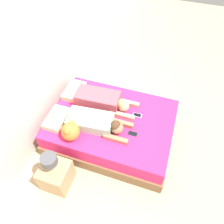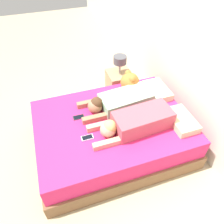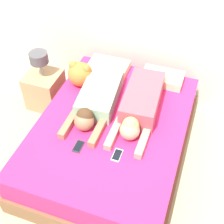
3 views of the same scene
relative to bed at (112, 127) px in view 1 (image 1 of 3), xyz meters
The scene contains 11 objects.
ground_plane 0.25m from the bed, ahead, with size 12.00×12.00×0.00m, color tan.
wall_back 1.57m from the bed, 90.00° to the left, with size 12.00×0.06×2.60m.
bed is the anchor object (origin of this frame).
pillow_head_left 0.93m from the bed, 111.91° to the left, with size 0.47×0.28×0.10m.
pillow_head_right 0.93m from the bed, 68.09° to the left, with size 0.47×0.28×0.10m.
person_left 0.45m from the bed, 144.60° to the left, with size 0.43×1.02×0.23m.
person_right 0.49m from the bed, 45.66° to the left, with size 0.39×1.05×0.23m.
cell_phone_left 0.52m from the bed, 115.80° to the right, with size 0.08×0.15×0.01m.
cell_phone_right 0.49m from the bed, 64.11° to the right, with size 0.08×0.15×0.01m.
plush_toy 0.82m from the bed, 139.49° to the left, with size 0.28×0.28×0.29m.
nightstand 1.18m from the bed, 154.94° to the left, with size 0.40×0.40×0.78m.
Camera 1 is at (-2.08, -0.70, 3.28)m, focal length 35.00 mm.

